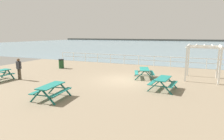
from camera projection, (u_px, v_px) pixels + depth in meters
The scene contains 10 objects.
ground_plane at pixel (124, 81), 14.81m from camera, with size 30.00×24.00×0.20m, color gray.
sea_band at pixel (176, 45), 62.71m from camera, with size 142.00×90.00×0.01m, color gray.
distant_shoreline at pixel (182, 41), 101.78m from camera, with size 142.00×6.00×1.80m, color #4C4C47.
seaward_railing at pixel (146, 59), 21.70m from camera, with size 23.07×0.07×1.08m.
picnic_table_near_right at pixel (51, 88), 10.38m from camera, with size 1.67×1.92×0.80m.
picnic_table_mid_centre at pixel (144, 71), 15.32m from camera, with size 1.95×2.15×0.80m.
picnic_table_far_left at pixel (163, 81), 12.06m from camera, with size 1.71×1.95×0.80m.
visitor at pixel (19, 68), 14.74m from camera, with size 0.53×0.25×1.66m.
lattice_pergola at pixel (203, 54), 14.51m from camera, with size 2.56×2.68×2.70m.
litter_bin at pixel (61, 64), 19.82m from camera, with size 0.55×0.55×0.95m.
Camera 1 is at (4.63, -13.66, 3.48)m, focal length 30.66 mm.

